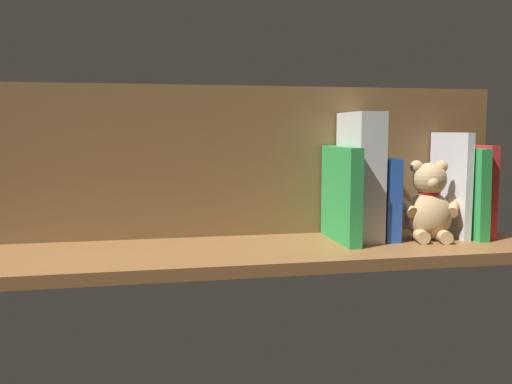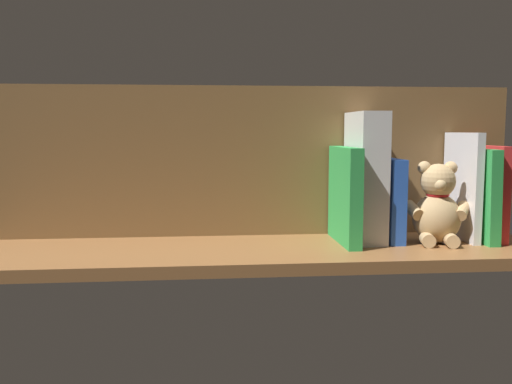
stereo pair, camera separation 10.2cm
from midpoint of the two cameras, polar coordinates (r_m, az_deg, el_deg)
name	(u,v)px [view 1 (the left image)]	position (r cm, az deg, el deg)	size (l,w,h in cm)	color
ground_plane	(256,252)	(104.37, -2.83, -6.26)	(109.10, 28.22, 2.20)	brown
shelf_back_panel	(245,161)	(113.75, -3.75, 3.18)	(109.10, 1.50, 30.80)	brown
book_0	(473,190)	(121.72, 19.33, 0.20)	(1.90, 14.61, 18.75)	red
book_1	(463,192)	(119.83, 18.40, 0.00)	(2.25, 15.99, 18.17)	green
book_2	(450,184)	(119.22, 17.18, 0.77)	(1.53, 14.26, 21.33)	silver
teddy_bear	(428,205)	(113.58, 14.97, -1.30)	(12.57, 11.50, 15.87)	tan
book_3	(381,198)	(113.52, 10.33, -0.60)	(2.95, 13.41, 16.27)	blue
dictionary_thick_white	(360,176)	(111.18, 8.15, 1.64)	(5.35, 13.70, 25.34)	silver
book_4	(341,194)	(108.67, 6.14, -0.23)	(2.53, 16.91, 18.59)	green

